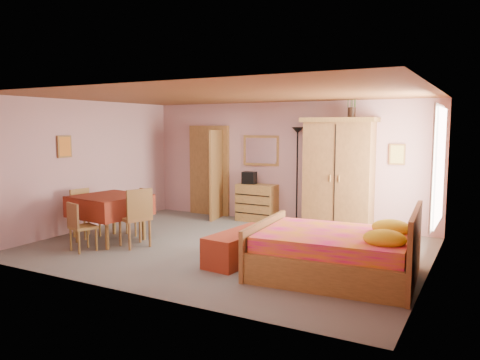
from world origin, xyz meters
The scene contains 23 objects.
floor centered at (0.00, 0.00, 0.00)m, with size 6.50×6.50×0.00m, color slate.
ceiling centered at (0.00, 0.00, 2.60)m, with size 6.50×6.50×0.00m, color brown.
wall_back centered at (0.00, 2.50, 1.30)m, with size 6.50×0.10×2.60m, color tan.
wall_front centered at (0.00, -2.50, 1.30)m, with size 6.50×0.10×2.60m, color tan.
wall_left centered at (-3.25, 0.00, 1.30)m, with size 0.10×5.00×2.60m, color tan.
wall_right centered at (3.25, 0.00, 1.30)m, with size 0.10×5.00×2.60m, color tan.
doorway centered at (-1.90, 2.47, 1.02)m, with size 1.06×0.12×2.15m, color #9E6B35.
window centered at (3.21, 1.20, 1.45)m, with size 0.08×1.40×1.95m, color white.
picture_left centered at (-3.22, -0.60, 1.70)m, with size 0.04×0.32×0.42m, color orange.
picture_back centered at (2.35, 2.47, 1.55)m, with size 0.30×0.04×0.40m, color #D8BF59.
chest_of_drawers centered at (-0.55, 2.28, 0.41)m, with size 0.87×0.43×0.82m, color #A37337.
wall_mirror centered at (-0.55, 2.49, 1.55)m, with size 0.85×0.04×0.67m, color white.
stereo centered at (-0.75, 2.29, 0.95)m, with size 0.29×0.21×0.27m, color black.
floor_lamp centered at (0.36, 2.35, 1.03)m, with size 0.26×0.26×2.07m, color black.
wardrobe centered at (1.31, 2.18, 1.13)m, with size 1.44×0.74×2.25m, color brown.
sunflower_vase centered at (1.51, 2.23, 2.52)m, with size 0.22×0.22×0.54m, color gold.
bed centered at (2.09, -0.61, 0.51)m, with size 2.19×1.73×1.02m, color #E9167D.
bench centered at (0.61, -0.60, 0.23)m, with size 0.52×1.40×0.47m, color maroon.
dining_table centered at (-2.08, -0.62, 0.42)m, with size 1.15×1.15×0.84m, color maroon.
chair_south centered at (-2.01, -1.33, 0.42)m, with size 0.38×0.38×0.83m, color olive.
chair_north centered at (-2.03, 0.08, 0.44)m, with size 0.40×0.40×0.87m, color #A27037.
chair_west centered at (-2.71, -0.59, 0.45)m, with size 0.41×0.41×0.91m, color #AB7B3A.
chair_east centered at (-1.44, -0.69, 0.51)m, with size 0.47×0.47×1.03m, color #8E5E30.
Camera 1 is at (3.97, -6.83, 2.08)m, focal length 35.00 mm.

